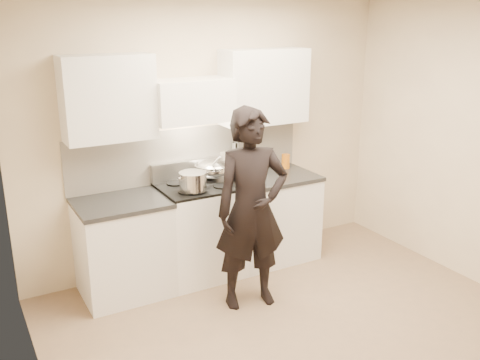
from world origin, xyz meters
name	(u,v)px	position (x,y,z in m)	size (l,w,h in m)	color
ground_plane	(307,335)	(0.00, 0.00, 0.00)	(4.00, 4.00, 0.00)	#866A4F
room_shell	(281,138)	(-0.06, 0.37, 1.60)	(4.04, 3.54, 2.70)	beige
stove	(200,230)	(-0.30, 1.42, 0.47)	(0.76, 0.65, 0.96)	white
counter_right	(270,217)	(0.53, 1.43, 0.46)	(0.92, 0.67, 0.92)	white
counter_left	(124,247)	(-1.08, 1.43, 0.46)	(0.82, 0.67, 0.92)	white
wok	(213,169)	(-0.10, 1.52, 1.06)	(0.37, 0.46, 0.30)	silver
stock_pot	(193,181)	(-0.43, 1.28, 1.04)	(0.35, 0.33, 0.17)	silver
utensil_crock	(236,164)	(0.24, 1.67, 1.02)	(0.13, 0.13, 0.33)	beige
spice_jar	(251,168)	(0.40, 1.63, 0.97)	(0.05, 0.05, 0.10)	orange
oil_glass	(286,161)	(0.82, 1.59, 1.00)	(0.09, 0.09, 0.16)	#C86811
person	(252,210)	(-0.13, 0.70, 0.90)	(0.66, 0.43, 1.80)	black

